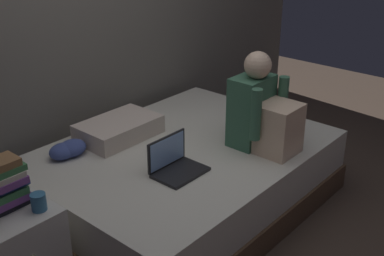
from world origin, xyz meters
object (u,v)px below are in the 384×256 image
at_px(clothes_pile, 68,149).
at_px(laptop, 175,164).
at_px(person_sitting, 263,113).
at_px(mug, 39,202).
at_px(bed, 184,177).
at_px(book_stack, 4,185).
at_px(pillow, 119,129).

bearing_deg(clothes_pile, laptop, -65.07).
relative_size(person_sitting, laptop, 2.05).
xyz_separation_m(person_sitting, mug, (-1.52, 0.31, -0.09)).
height_order(bed, person_sitting, person_sitting).
bearing_deg(clothes_pile, person_sitting, -42.52).
xyz_separation_m(laptop, clothes_pile, (-0.31, 0.67, -0.00)).
relative_size(bed, clothes_pile, 7.93).
height_order(bed, laptop, laptop).
xyz_separation_m(bed, mug, (-1.17, -0.08, 0.40)).
xyz_separation_m(bed, laptop, (-0.29, -0.19, 0.29)).
relative_size(book_stack, mug, 2.99).
height_order(laptop, clothes_pile, laptop).
relative_size(pillow, clothes_pile, 2.22).
bearing_deg(pillow, mug, -151.52).
bearing_deg(clothes_pile, mug, -135.34).
relative_size(mug, clothes_pile, 0.36).
xyz_separation_m(pillow, clothes_pile, (-0.42, 0.03, -0.01)).
bearing_deg(laptop, pillow, 80.46).
distance_m(laptop, mug, 0.89).
bearing_deg(person_sitting, clothes_pile, 137.48).
xyz_separation_m(pillow, mug, (-0.99, -0.53, 0.10)).
distance_m(bed, clothes_pile, 0.82).
xyz_separation_m(person_sitting, pillow, (-0.53, 0.84, -0.19)).
bearing_deg(pillow, clothes_pile, 176.19).
bearing_deg(pillow, book_stack, -159.74).
bearing_deg(book_stack, clothes_pile, 32.72).
xyz_separation_m(laptop, pillow, (0.11, 0.64, 0.01)).
bearing_deg(mug, clothes_pile, 44.66).
bearing_deg(book_stack, mug, -55.18).
relative_size(book_stack, clothes_pile, 1.07).
relative_size(person_sitting, mug, 7.28).
distance_m(pillow, book_stack, 1.17).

